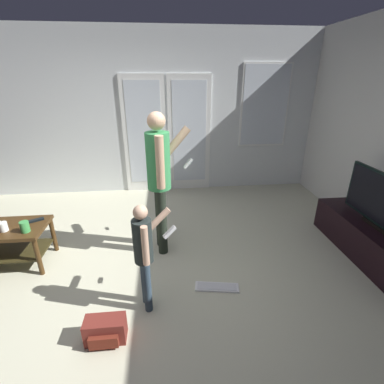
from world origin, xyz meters
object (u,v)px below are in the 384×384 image
tv_stand (372,243)px  backpack (105,330)px  person_child (144,249)px  cup_near_edge (3,227)px  loose_keyboard (217,287)px  flat_screen_tv (384,203)px  tv_remote_black (36,220)px  coffee_table (3,238)px  cup_by_laptop (25,227)px  person_adult (160,173)px

tv_stand → backpack: bearing=-164.3°
person_child → cup_near_edge: 1.67m
backpack → loose_keyboard: (1.00, 0.50, -0.09)m
flat_screen_tv → tv_remote_black: 3.84m
tv_remote_black → tv_stand: bearing=-36.2°
coffee_table → person_child: person_child is taller
cup_near_edge → cup_by_laptop: size_ratio=0.86×
cup_by_laptop → tv_stand: bearing=-3.0°
flat_screen_tv → tv_remote_black: bearing=173.6°
tv_stand → cup_near_edge: (-4.05, 0.24, 0.32)m
backpack → cup_near_edge: 1.64m
person_child → loose_keyboard: bearing=12.8°
tv_stand → person_child: size_ratio=1.59×
person_child → cup_near_edge: person_child is taller
person_adult → tv_remote_black: person_adult is taller
person_adult → loose_keyboard: size_ratio=3.62×
coffee_table → cup_near_edge: size_ratio=9.39×
flat_screen_tv → cup_by_laptop: 3.83m
person_child → coffee_table: bearing=154.0°
flat_screen_tv → person_child: size_ratio=1.10×
tv_remote_black → cup_by_laptop: bearing=-121.6°
backpack → person_adult: bearing=69.7°
coffee_table → tv_stand: bearing=-4.4°
tv_stand → cup_near_edge: 4.07m
person_adult → cup_by_laptop: person_adult is taller
tv_stand → person_child: (-2.54, -0.46, 0.42)m
flat_screen_tv → person_child: (-2.54, -0.47, -0.10)m
coffee_table → backpack: bearing=-41.3°
cup_near_edge → tv_remote_black: bearing=37.9°
flat_screen_tv → person_child: 2.58m
tv_stand → tv_remote_black: (-3.81, 0.43, 0.28)m
person_child → tv_remote_black: size_ratio=6.11×
flat_screen_tv → tv_stand: bearing=-65.5°
backpack → tv_stand: bearing=15.7°
cup_near_edge → person_child: bearing=-25.0°
tv_remote_black → person_adult: bearing=-28.5°
coffee_table → person_adult: bearing=4.6°
person_child → backpack: 0.70m
cup_near_edge → tv_remote_black: 0.31m
backpack → cup_near_edge: cup_near_edge is taller
coffee_table → cup_by_laptop: (0.32, -0.12, 0.19)m
coffee_table → tv_stand: 4.16m
loose_keyboard → cup_near_edge: bearing=165.9°
person_adult → backpack: bearing=-110.3°
tv_stand → backpack: (-2.87, -0.80, -0.10)m
coffee_table → loose_keyboard: (2.28, -0.63, -0.33)m
person_child → cup_by_laptop: (-1.28, 0.67, -0.09)m
tv_remote_black → person_child: bearing=-64.8°
flat_screen_tv → backpack: (-2.87, -0.81, -0.62)m
cup_by_laptop → tv_remote_black: bearing=88.1°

